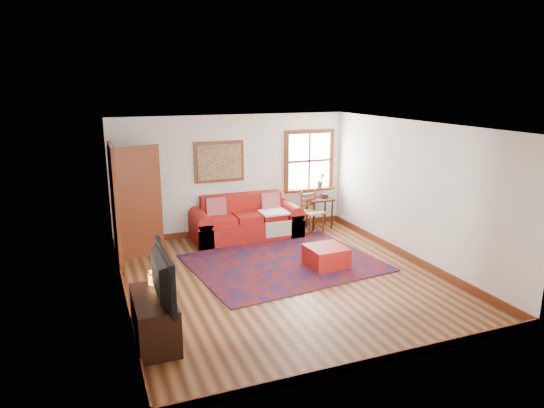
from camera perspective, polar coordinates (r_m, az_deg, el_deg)
name	(u,v)px	position (r m, az deg, el deg)	size (l,w,h in m)	color
ground	(283,278)	(8.08, 1.29, -8.71)	(5.50, 5.50, 0.00)	#432212
room_envelope	(283,180)	(7.61, 1.31, 2.88)	(5.04, 5.54, 2.52)	silver
window	(311,167)	(10.80, 4.57, 4.36)	(1.18, 0.20, 1.38)	white
doorway	(130,203)	(8.92, -16.42, 0.15)	(0.89, 1.08, 2.14)	black
framed_artwork	(219,162)	(10.05, -6.22, 4.96)	(1.05, 0.07, 0.85)	maroon
persian_rug	(284,263)	(8.71, 1.42, -6.91)	(3.17, 2.53, 0.02)	#5D120D
red_leather_sofa	(246,224)	(10.07, -3.09, -2.31)	(2.23, 0.92, 0.87)	#A31815
red_ottoman	(326,257)	(8.55, 6.37, -6.17)	(0.64, 0.64, 0.36)	#A31815
side_table	(320,204)	(10.70, 5.63, 0.02)	(0.55, 0.41, 0.66)	black
ladder_back_chair	(311,210)	(10.43, 4.63, -0.72)	(0.47, 0.46, 0.88)	tan
media_cabinet	(155,319)	(6.31, -13.64, -13.02)	(0.48, 1.08, 0.59)	black
television	(155,277)	(5.91, -13.57, -8.32)	(1.13, 0.15, 0.65)	black
candle_hurricane	(153,279)	(6.50, -13.87, -8.51)	(0.12, 0.12, 0.18)	silver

